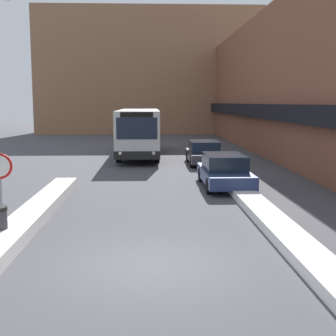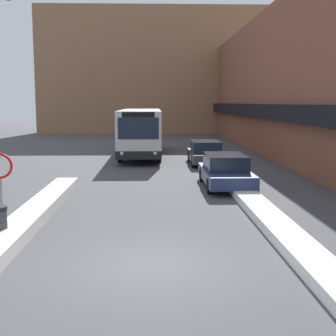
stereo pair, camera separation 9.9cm
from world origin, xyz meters
The scene contains 9 objects.
ground_plane centered at (0.00, 0.00, 0.00)m, with size 160.00×160.00×0.00m, color #47474C.
building_row_right centered at (9.97, 24.00, 4.84)m, with size 5.50×60.00×9.71m.
building_backdrop_far centered at (0.00, 47.21, 7.17)m, with size 26.00×8.00×14.33m.
snow_bank_left centered at (-3.60, 2.15, 0.18)m, with size 0.90×16.01×0.37m.
snow_bank_right centered at (3.60, 1.35, 0.14)m, with size 0.90×14.06×0.29m.
city_bus centered at (-0.70, 21.77, 1.70)m, with size 2.62×11.80×3.11m.
parked_car_front centered at (3.20, 9.67, 0.71)m, with size 1.91×4.70×1.40m.
parked_car_middle centered at (3.20, 17.20, 0.69)m, with size 1.88×4.40×1.36m.
stop_sign centered at (-4.38, 3.68, 1.55)m, with size 0.76×0.08×2.14m.
Camera 1 is at (-0.00, -9.98, 3.60)m, focal length 50.00 mm.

